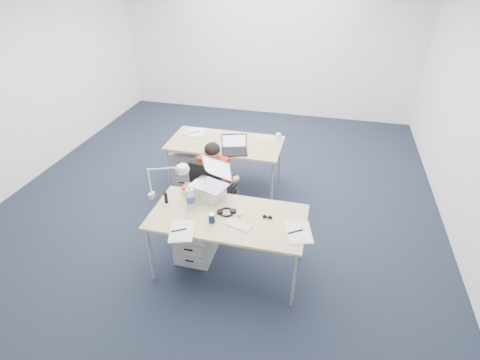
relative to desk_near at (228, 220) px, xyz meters
name	(u,v)px	position (x,y,z in m)	size (l,w,h in m)	color
floor	(220,200)	(-0.48, 1.26, -0.68)	(7.00, 7.00, 0.00)	black
room	(216,82)	(-0.48, 1.26, 1.03)	(6.02, 7.02, 2.80)	white
desk_near	(228,220)	(0.00, 0.00, 0.00)	(1.60, 0.80, 0.73)	tan
desk_far	(225,145)	(-0.49, 1.65, 0.00)	(1.60, 0.80, 0.73)	tan
office_chair	(214,207)	(-0.39, 0.71, -0.40)	(0.72, 0.72, 0.99)	black
seated_person	(219,180)	(-0.36, 0.87, -0.10)	(0.43, 0.67, 1.15)	#A33117
drawer_pedestal_near	(197,235)	(-0.42, 0.14, -0.41)	(0.40, 0.50, 0.55)	#AAADAF
drawer_pedestal_far	(188,165)	(-1.09, 1.65, -0.41)	(0.40, 0.50, 0.55)	#AAADAF
silver_laptop	(209,181)	(-0.29, 0.30, 0.25)	(0.38, 0.30, 0.40)	silver
wireless_keyboard	(239,225)	(0.15, -0.13, 0.05)	(0.25, 0.10, 0.01)	white
computer_mouse	(240,214)	(0.12, 0.05, 0.06)	(0.05, 0.08, 0.03)	white
headphones	(226,212)	(-0.03, 0.05, 0.06)	(0.20, 0.16, 0.03)	black
can_koozie	(212,218)	(-0.13, -0.13, 0.10)	(0.06, 0.06, 0.10)	#141D41
water_bottle	(190,197)	(-0.42, 0.06, 0.18)	(0.08, 0.08, 0.26)	silver
bear_figurine	(191,198)	(-0.43, 0.12, 0.13)	(0.09, 0.07, 0.16)	#347E21
book_stack	(191,189)	(-0.51, 0.32, 0.09)	(0.19, 0.14, 0.08)	silver
cordless_phone	(166,198)	(-0.71, 0.07, 0.11)	(0.03, 0.02, 0.13)	black
papers_left	(181,231)	(-0.37, -0.35, 0.05)	(0.22, 0.32, 0.01)	#D3D97D
papers_right	(298,233)	(0.73, -0.10, 0.05)	(0.23, 0.33, 0.01)	#D3D97D
sunglasses	(267,217)	(0.40, 0.06, 0.06)	(0.10, 0.05, 0.02)	black
desk_lamp	(162,180)	(-0.75, 0.12, 0.30)	(0.44, 0.16, 0.50)	silver
dark_laptop	(234,144)	(-0.29, 1.37, 0.17)	(0.34, 0.33, 0.25)	black
far_cup	(278,137)	(0.23, 1.89, 0.10)	(0.07, 0.07, 0.10)	white
far_papers	(196,133)	(-1.00, 1.84, 0.05)	(0.22, 0.31, 0.01)	white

